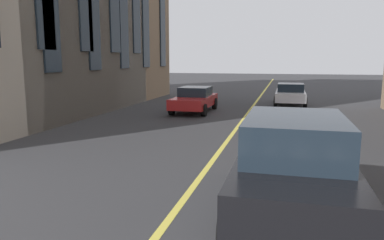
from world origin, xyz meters
name	(u,v)px	position (x,y,z in m)	size (l,w,h in m)	color
lane_centre_line	(239,125)	(20.00, 0.00, 0.00)	(80.00, 0.16, 0.01)	#D8C64C
car_black_trailing	(294,166)	(10.56, -2.16, 0.97)	(4.70, 2.14, 1.88)	black
car_red_mid	(195,99)	(23.58, 2.93, 0.70)	(4.40, 1.95, 1.37)	#B21E1E
car_white_near	(290,94)	(28.28, -2.23, 0.70)	(4.40, 1.95, 1.37)	silver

